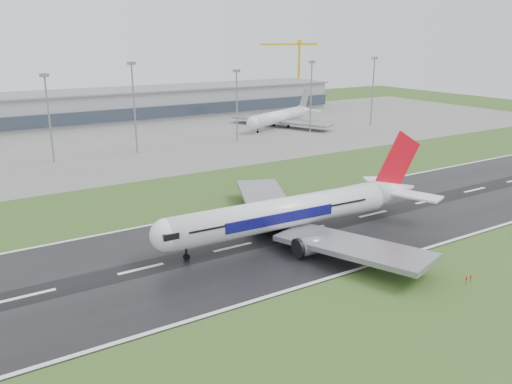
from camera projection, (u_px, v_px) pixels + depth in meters
ground at (373, 214)px, 127.54m from camera, size 520.00×520.00×0.00m
runway at (373, 214)px, 127.53m from camera, size 400.00×45.00×0.10m
apron at (174, 136)px, 229.24m from camera, size 400.00×130.00×0.08m
terminal at (129, 105)px, 275.91m from camera, size 240.00×36.00×15.00m
main_airliner at (301, 192)px, 111.01m from camera, size 70.59×67.51×20.01m
parked_airliner at (281, 110)px, 249.64m from camera, size 74.00×72.04×16.75m
tower_crane at (299, 71)px, 346.81m from camera, size 41.04×8.87×40.97m
floodmast_1 at (49, 121)px, 176.36m from camera, size 0.64×0.64×29.49m
floodmast_2 at (134, 110)px, 191.20m from camera, size 0.64×0.64×32.63m
floodmast_3 at (237, 107)px, 214.00m from camera, size 0.64×0.64×28.54m
floodmast_4 at (311, 99)px, 233.22m from camera, size 0.64×0.64×31.15m
floodmast_5 at (372, 93)px, 252.33m from camera, size 0.64×0.64×32.10m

